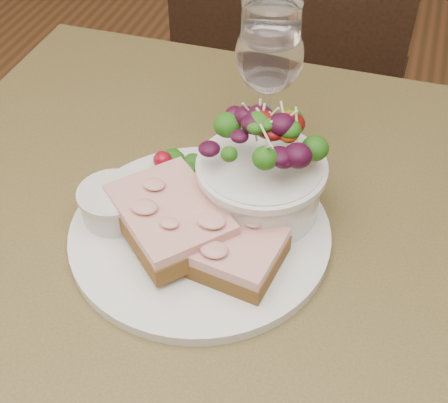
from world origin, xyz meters
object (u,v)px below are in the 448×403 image
(sandwich_front, at_px, (225,248))
(ramekin, at_px, (113,202))
(sandwich_back, at_px, (170,217))
(salad_bowl, at_px, (262,165))
(dinner_plate, at_px, (200,232))
(chair_far, at_px, (292,155))
(wine_glass, at_px, (269,59))
(cafe_table, at_px, (224,320))

(sandwich_front, height_order, ramekin, ramekin)
(sandwich_back, bearing_deg, salad_bowl, 83.41)
(dinner_plate, bearing_deg, chair_far, 92.22)
(dinner_plate, distance_m, ramekin, 0.10)
(wine_glass, bearing_deg, dinner_plate, -99.09)
(sandwich_front, xyz_separation_m, wine_glass, (-0.01, 0.20, 0.10))
(dinner_plate, height_order, salad_bowl, salad_bowl)
(dinner_plate, distance_m, sandwich_front, 0.05)
(salad_bowl, bearing_deg, sandwich_back, -138.94)
(sandwich_back, bearing_deg, sandwich_front, 29.08)
(salad_bowl, height_order, wine_glass, wine_glass)
(wine_glass, bearing_deg, sandwich_back, -105.89)
(cafe_table, relative_size, wine_glass, 4.57)
(cafe_table, relative_size, sandwich_front, 6.67)
(chair_far, bearing_deg, dinner_plate, 93.92)
(dinner_plate, height_order, ramekin, ramekin)
(sandwich_front, distance_m, sandwich_back, 0.06)
(sandwich_front, relative_size, salad_bowl, 0.94)
(dinner_plate, xyz_separation_m, salad_bowl, (0.05, 0.05, 0.07))
(chair_far, bearing_deg, salad_bowl, 98.43)
(sandwich_back, xyz_separation_m, ramekin, (-0.07, 0.01, -0.01))
(sandwich_front, height_order, wine_glass, wine_glass)
(chair_far, bearing_deg, wine_glass, 97.34)
(chair_far, bearing_deg, sandwich_back, 91.88)
(ramekin, xyz_separation_m, wine_glass, (0.12, 0.18, 0.09))
(salad_bowl, bearing_deg, chair_far, 96.73)
(sandwich_front, bearing_deg, cafe_table, 122.90)
(wine_glass, bearing_deg, ramekin, -124.01)
(ramekin, xyz_separation_m, salad_bowl, (0.14, 0.06, 0.04))
(cafe_table, distance_m, chair_far, 0.83)
(sandwich_front, height_order, sandwich_back, sandwich_back)
(chair_far, xyz_separation_m, sandwich_back, (0.00, -0.74, 0.49))
(sandwich_back, bearing_deg, ramekin, -143.99)
(dinner_plate, distance_m, sandwich_back, 0.04)
(chair_far, height_order, sandwich_front, chair_far)
(sandwich_front, relative_size, wine_glass, 0.69)
(sandwich_front, xyz_separation_m, ramekin, (-0.13, 0.02, 0.00))
(sandwich_front, bearing_deg, ramekin, 179.43)
(salad_bowl, distance_m, wine_glass, 0.13)
(dinner_plate, bearing_deg, cafe_table, -35.85)
(ramekin, height_order, wine_glass, wine_glass)
(chair_far, distance_m, dinner_plate, 0.86)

